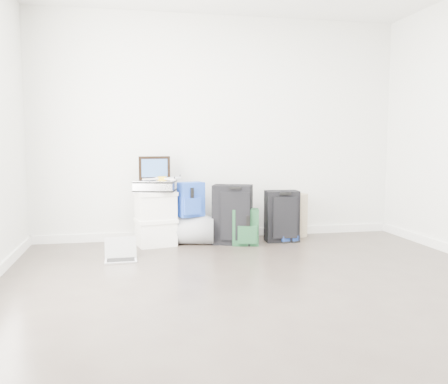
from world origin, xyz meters
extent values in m
plane|color=#3A2F2A|center=(0.00, 0.00, 0.00)|extent=(5.00, 5.00, 0.00)
cube|color=white|center=(0.00, 2.50, 1.35)|extent=(4.50, 0.02, 2.70)
cube|color=white|center=(0.00, 2.49, 0.05)|extent=(4.50, 0.02, 0.10)
cube|color=white|center=(-0.81, 2.16, 0.13)|extent=(0.48, 0.41, 0.27)
cube|color=white|center=(-0.81, 2.16, 0.29)|extent=(0.50, 0.44, 0.04)
cube|color=white|center=(-0.81, 2.16, 0.45)|extent=(0.48, 0.41, 0.27)
cube|color=white|center=(-0.81, 2.16, 0.60)|extent=(0.50, 0.44, 0.04)
cube|color=#B2B2B7|center=(-0.81, 2.16, 0.69)|extent=(0.51, 0.43, 0.13)
cube|color=black|center=(-0.81, 2.26, 0.89)|extent=(0.36, 0.05, 0.27)
cube|color=#2856A1|center=(-0.81, 2.25, 0.89)|extent=(0.30, 0.03, 0.21)
cube|color=gold|center=(-0.73, 2.14, 0.77)|extent=(0.11, 0.11, 0.05)
cube|color=white|center=(-0.62, 2.20, 0.77)|extent=(0.23, 0.14, 0.02)
cube|color=white|center=(-0.79, 2.25, 0.77)|extent=(0.14, 0.23, 0.02)
cube|color=white|center=(-0.84, 2.08, 0.77)|extent=(0.23, 0.14, 0.02)
cube|color=white|center=(-0.67, 2.03, 0.77)|extent=(0.14, 0.23, 0.02)
cylinder|color=gray|center=(-0.40, 2.17, 0.16)|extent=(0.59, 0.44, 0.33)
cube|color=#1B2EB4|center=(-0.40, 2.15, 0.53)|extent=(0.32, 0.26, 0.40)
cube|color=#1B2EB4|center=(-0.40, 2.05, 0.46)|extent=(0.21, 0.12, 0.19)
cube|color=black|center=(0.07, 2.08, 0.35)|extent=(0.51, 0.40, 0.69)
cube|color=black|center=(0.07, 1.94, 0.35)|extent=(0.32, 0.15, 0.55)
cube|color=black|center=(0.07, 1.94, 0.67)|extent=(0.13, 0.07, 0.03)
cube|color=#163D22|center=(0.20, 1.99, 0.21)|extent=(0.33, 0.24, 0.42)
cube|color=#163D22|center=(0.20, 1.89, 0.14)|extent=(0.23, 0.10, 0.20)
cube|color=black|center=(0.68, 2.10, 0.30)|extent=(0.40, 0.24, 0.61)
cube|color=black|center=(0.68, 1.97, 0.30)|extent=(0.29, 0.05, 0.49)
cube|color=black|center=(0.68, 1.98, 0.59)|extent=(0.13, 0.04, 0.03)
cube|color=black|center=(0.67, 2.08, 0.01)|extent=(0.15, 0.27, 0.02)
cube|color=#1A319D|center=(0.67, 2.08, 0.05)|extent=(0.15, 0.26, 0.06)
cube|color=black|center=(0.78, 2.08, 0.01)|extent=(0.19, 0.27, 0.02)
cube|color=#1A319D|center=(0.78, 2.08, 0.05)|extent=(0.18, 0.26, 0.06)
cylinder|color=gray|center=(1.01, 2.34, 0.27)|extent=(0.18, 0.18, 0.54)
cube|color=silver|center=(-1.20, 1.49, 0.01)|extent=(0.32, 0.23, 0.01)
cube|color=black|center=(-1.20, 1.49, 0.02)|extent=(0.28, 0.15, 0.00)
cube|color=black|center=(-1.20, 1.60, 0.12)|extent=(0.32, 0.02, 0.21)
camera|label=1|loc=(-1.08, -3.25, 1.18)|focal=38.00mm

